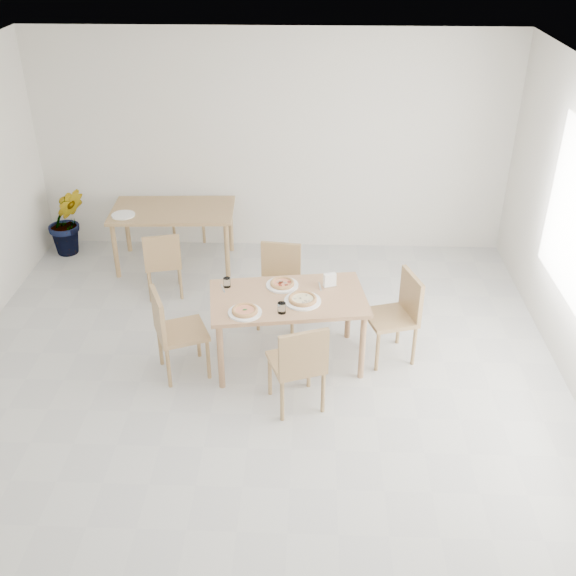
{
  "coord_description": "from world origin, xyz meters",
  "views": [
    {
      "loc": [
        0.51,
        -4.7,
        4.05
      ],
      "look_at": [
        0.3,
        0.84,
        0.85
      ],
      "focal_mm": 42.0,
      "sensor_mm": 36.0,
      "label": 1
    }
  ],
  "objects_px": {
    "chair_north": "(279,278)",
    "pizza_pepperoni": "(282,283)",
    "plate_margherita": "(245,312)",
    "tumbler_a": "(227,282)",
    "chair_south": "(299,362)",
    "chair_back_s": "(163,260)",
    "napkin_holder": "(330,280)",
    "potted_plant": "(67,221)",
    "plate_pepperoni": "(282,285)",
    "plate_empty": "(123,215)",
    "pizza_margherita": "(245,310)",
    "second_table": "(173,215)",
    "chair_back_n": "(184,199)",
    "plate_mushroom": "(303,301)",
    "chair_west": "(172,328)",
    "chair_east": "(399,311)",
    "tumbler_b": "(282,308)",
    "main_table": "(288,304)",
    "pizza_mushroom": "(303,299)"
  },
  "relations": [
    {
      "from": "plate_pepperoni",
      "to": "pizza_margherita",
      "type": "distance_m",
      "value": 0.61
    },
    {
      "from": "chair_north",
      "to": "pizza_pepperoni",
      "type": "bearing_deg",
      "value": -76.7
    },
    {
      "from": "plate_margherita",
      "to": "tumbler_a",
      "type": "xyz_separation_m",
      "value": [
        -0.22,
        0.49,
        0.04
      ]
    },
    {
      "from": "plate_empty",
      "to": "tumbler_a",
      "type": "bearing_deg",
      "value": -48.9
    },
    {
      "from": "chair_south",
      "to": "pizza_mushroom",
      "type": "bearing_deg",
      "value": -111.25
    },
    {
      "from": "chair_west",
      "to": "potted_plant",
      "type": "height_order",
      "value": "chair_west"
    },
    {
      "from": "chair_north",
      "to": "chair_back_s",
      "type": "xyz_separation_m",
      "value": [
        -1.36,
        0.43,
        -0.03
      ]
    },
    {
      "from": "chair_north",
      "to": "pizza_margherita",
      "type": "height_order",
      "value": "chair_north"
    },
    {
      "from": "chair_west",
      "to": "pizza_mushroom",
      "type": "distance_m",
      "value": 1.27
    },
    {
      "from": "plate_pepperoni",
      "to": "pizza_mushroom",
      "type": "relative_size",
      "value": 0.89
    },
    {
      "from": "plate_empty",
      "to": "pizza_margherita",
      "type": "bearing_deg",
      "value": -52.11
    },
    {
      "from": "chair_east",
      "to": "potted_plant",
      "type": "bearing_deg",
      "value": -135.29
    },
    {
      "from": "chair_south",
      "to": "plate_empty",
      "type": "bearing_deg",
      "value": -69.63
    },
    {
      "from": "chair_north",
      "to": "pizza_pepperoni",
      "type": "height_order",
      "value": "chair_north"
    },
    {
      "from": "pizza_margherita",
      "to": "potted_plant",
      "type": "xyz_separation_m",
      "value": [
        -2.56,
        2.62,
        -0.33
      ]
    },
    {
      "from": "chair_north",
      "to": "plate_pepperoni",
      "type": "relative_size",
      "value": 2.75
    },
    {
      "from": "tumbler_a",
      "to": "potted_plant",
      "type": "bearing_deg",
      "value": 137.66
    },
    {
      "from": "chair_west",
      "to": "plate_mushroom",
      "type": "height_order",
      "value": "chair_west"
    },
    {
      "from": "plate_pepperoni",
      "to": "potted_plant",
      "type": "distance_m",
      "value": 3.58
    },
    {
      "from": "pizza_mushroom",
      "to": "plate_empty",
      "type": "relative_size",
      "value": 1.27
    },
    {
      "from": "chair_north",
      "to": "tumbler_b",
      "type": "bearing_deg",
      "value": -78.49
    },
    {
      "from": "plate_pepperoni",
      "to": "pizza_pepperoni",
      "type": "height_order",
      "value": "pizza_pepperoni"
    },
    {
      "from": "main_table",
      "to": "pizza_mushroom",
      "type": "bearing_deg",
      "value": -39.99
    },
    {
      "from": "chair_west",
      "to": "chair_back_n",
      "type": "height_order",
      "value": "chair_back_n"
    },
    {
      "from": "chair_east",
      "to": "tumbler_b",
      "type": "xyz_separation_m",
      "value": [
        -1.14,
        -0.43,
        0.27
      ]
    },
    {
      "from": "chair_east",
      "to": "plate_mushroom",
      "type": "relative_size",
      "value": 2.62
    },
    {
      "from": "pizza_margherita",
      "to": "chair_back_s",
      "type": "distance_m",
      "value": 1.91
    },
    {
      "from": "main_table",
      "to": "pizza_mushroom",
      "type": "height_order",
      "value": "pizza_mushroom"
    },
    {
      "from": "plate_pepperoni",
      "to": "second_table",
      "type": "xyz_separation_m",
      "value": [
        -1.44,
        1.85,
        -0.09
      ]
    },
    {
      "from": "chair_south",
      "to": "chair_back_s",
      "type": "xyz_separation_m",
      "value": [
        -1.61,
        1.96,
        -0.04
      ]
    },
    {
      "from": "main_table",
      "to": "pizza_margherita",
      "type": "relative_size",
      "value": 6.23
    },
    {
      "from": "chair_east",
      "to": "pizza_mushroom",
      "type": "xyz_separation_m",
      "value": [
        -0.95,
        -0.22,
        0.25
      ]
    },
    {
      "from": "tumbler_b",
      "to": "main_table",
      "type": "bearing_deg",
      "value": 80.56
    },
    {
      "from": "pizza_margherita",
      "to": "plate_margherita",
      "type": "bearing_deg",
      "value": 180.0
    },
    {
      "from": "chair_south",
      "to": "pizza_pepperoni",
      "type": "relative_size",
      "value": 3.11
    },
    {
      "from": "plate_margherita",
      "to": "pizza_pepperoni",
      "type": "xyz_separation_m",
      "value": [
        0.32,
        0.52,
        0.02
      ]
    },
    {
      "from": "chair_east",
      "to": "plate_pepperoni",
      "type": "relative_size",
      "value": 2.87
    },
    {
      "from": "chair_south",
      "to": "second_table",
      "type": "xyz_separation_m",
      "value": [
        -1.63,
        2.8,
        0.14
      ]
    },
    {
      "from": "pizza_margherita",
      "to": "pizza_pepperoni",
      "type": "bearing_deg",
      "value": 58.32
    },
    {
      "from": "pizza_margherita",
      "to": "pizza_mushroom",
      "type": "height_order",
      "value": "same"
    },
    {
      "from": "main_table",
      "to": "chair_west",
      "type": "relative_size",
      "value": 1.75
    },
    {
      "from": "chair_back_n",
      "to": "plate_mushroom",
      "type": "bearing_deg",
      "value": -77.64
    },
    {
      "from": "chair_north",
      "to": "napkin_holder",
      "type": "distance_m",
      "value": 0.84
    },
    {
      "from": "napkin_holder",
      "to": "chair_south",
      "type": "bearing_deg",
      "value": -126.15
    },
    {
      "from": "chair_north",
      "to": "napkin_holder",
      "type": "relative_size",
      "value": 6.05
    },
    {
      "from": "chair_south",
      "to": "pizza_mushroom",
      "type": "xyz_separation_m",
      "value": [
        0.01,
        0.65,
        0.26
      ]
    },
    {
      "from": "pizza_pepperoni",
      "to": "napkin_holder",
      "type": "height_order",
      "value": "napkin_holder"
    },
    {
      "from": "pizza_mushroom",
      "to": "tumbler_a",
      "type": "distance_m",
      "value": 0.79
    },
    {
      "from": "chair_north",
      "to": "plate_empty",
      "type": "distance_m",
      "value": 2.21
    },
    {
      "from": "chair_east",
      "to": "chair_back_s",
      "type": "distance_m",
      "value": 2.79
    }
  ]
}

